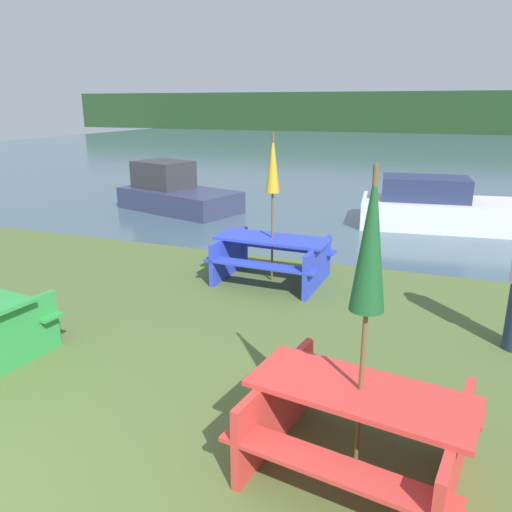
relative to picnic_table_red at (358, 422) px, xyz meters
name	(u,v)px	position (x,y,z in m)	size (l,w,h in m)	color
water	(396,150)	(-2.66, 30.30, -0.45)	(60.00, 50.00, 0.00)	#425B6B
far_treeline	(418,112)	(-2.66, 50.30, 1.55)	(80.00, 1.60, 4.00)	#1E3D1E
picnic_table_red	(358,422)	(0.00, 0.00, 0.00)	(1.91, 1.63, 0.74)	red
picnic_table_blue	(272,254)	(-2.10, 4.03, 0.01)	(1.89, 1.45, 0.74)	blue
umbrella_darkgreen	(371,244)	(0.00, 0.00, 1.45)	(0.26, 0.26, 2.45)	brown
umbrella_gold	(273,166)	(-2.10, 4.03, 1.45)	(0.22, 0.22, 2.41)	brown
boat	(175,193)	(-6.52, 8.61, 0.03)	(3.69, 2.56, 1.31)	#333856
boat_second	(452,209)	(0.67, 9.06, 0.00)	(4.63, 2.22, 1.19)	silver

